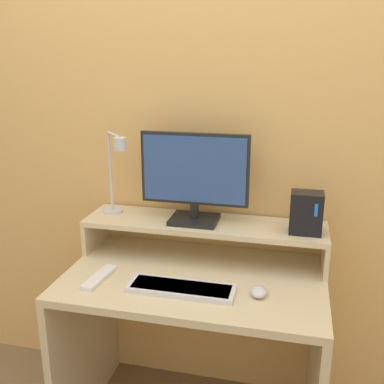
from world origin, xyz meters
The scene contains 9 objects.
wall_back centered at (0.00, 0.64, 1.25)m, with size 6.00×0.05×2.50m.
desk centered at (0.00, 0.30, 0.50)m, with size 1.00×0.61×0.72m.
monitor_shelf centered at (0.00, 0.48, 0.85)m, with size 1.00×0.25×0.16m.
monitor centered at (-0.04, 0.48, 1.07)m, with size 0.44×0.16×0.37m.
desk_lamp centered at (-0.37, 0.46, 1.08)m, with size 0.16×0.17×0.36m.
router_dock centered at (0.41, 0.46, 0.96)m, with size 0.12×0.09×0.16m.
keyboard centered at (-0.02, 0.18, 0.73)m, with size 0.39×0.13×0.02m.
mouse centered at (0.26, 0.21, 0.74)m, with size 0.06×0.08×0.03m.
remote_control centered at (-0.34, 0.19, 0.73)m, with size 0.07×0.20×0.02m.
Camera 1 is at (0.35, -1.22, 1.53)m, focal length 42.00 mm.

